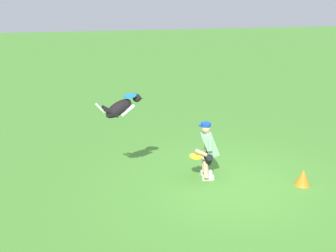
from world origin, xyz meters
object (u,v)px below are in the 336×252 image
(dog, at_px, (121,108))
(person, at_px, (208,148))
(frisbee_flying, at_px, (130,96))
(frisbee_held, at_px, (195,157))
(training_cone, at_px, (303,177))

(dog, bearing_deg, person, -8.85)
(frisbee_flying, height_order, frisbee_held, frisbee_flying)
(dog, distance_m, training_cone, 4.20)
(frisbee_held, distance_m, training_cone, 2.37)
(frisbee_flying, distance_m, training_cone, 4.12)
(dog, bearing_deg, frisbee_held, -15.21)
(frisbee_held, bearing_deg, person, -149.34)
(person, relative_size, frisbee_held, 4.80)
(frisbee_held, bearing_deg, training_cone, 166.23)
(person, height_order, frisbee_held, person)
(frisbee_flying, bearing_deg, frisbee_held, 176.10)
(dog, relative_size, frisbee_flying, 3.74)
(dog, distance_m, frisbee_held, 1.95)
(dog, xyz_separation_m, training_cone, (-3.83, 0.62, -1.59))
(person, relative_size, dog, 1.30)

